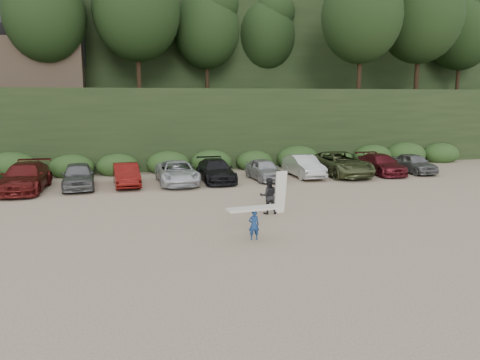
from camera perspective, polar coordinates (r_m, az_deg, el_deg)
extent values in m
plane|color=tan|center=(20.53, 1.52, -5.01)|extent=(120.00, 120.00, 0.00)
cube|color=black|center=(41.47, -7.07, 6.72)|extent=(80.00, 14.00, 6.00)
cube|color=black|center=(59.35, -9.60, 12.45)|extent=(90.00, 30.00, 16.00)
ellipsoid|color=black|center=(41.79, -7.32, 17.73)|extent=(66.00, 12.00, 10.00)
cube|color=#2B491E|center=(34.23, -6.19, 2.02)|extent=(46.20, 2.00, 1.20)
cube|color=brown|center=(43.59, -23.84, 12.69)|extent=(8.00, 6.00, 4.00)
imported|color=#5B1614|center=(29.56, -24.72, 0.30)|extent=(2.58, 5.69, 1.62)
imported|color=slate|center=(29.32, -19.12, 0.51)|extent=(2.03, 4.57, 1.53)
imported|color=maroon|center=(29.31, -13.69, 0.63)|extent=(1.66, 4.25, 1.38)
imported|color=silver|center=(29.43, -7.67, 0.90)|extent=(2.40, 5.14, 1.42)
imported|color=black|center=(30.07, -2.96, 1.16)|extent=(2.00, 4.86, 1.41)
imported|color=#A7A7AC|center=(30.63, 2.95, 1.29)|extent=(1.82, 4.12, 1.38)
imported|color=#BBBBBB|center=(32.01, 7.76, 1.68)|extent=(1.60, 4.50, 1.48)
imported|color=#4C5632|center=(33.11, 12.16, 1.96)|extent=(3.00, 6.00, 1.63)
imported|color=#5A141D|center=(34.45, 16.81, 1.85)|extent=(2.09, 4.84, 1.39)
imported|color=slate|center=(35.73, 20.44, 1.93)|extent=(1.70, 4.10, 1.39)
imported|color=navy|center=(17.75, 1.70, -5.50)|extent=(0.43, 0.29, 1.15)
cube|color=silver|center=(17.59, 1.71, -3.49)|extent=(2.14, 0.79, 0.08)
imported|color=black|center=(21.65, 3.48, -1.94)|extent=(0.89, 0.74, 1.69)
cube|color=silver|center=(21.73, 4.93, -1.50)|extent=(0.61, 0.41, 1.99)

